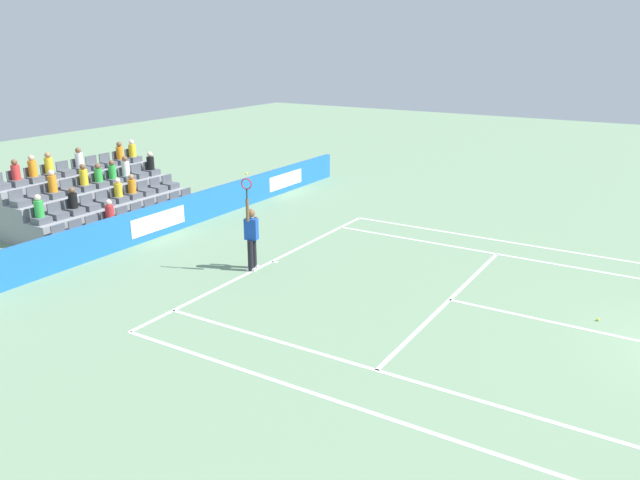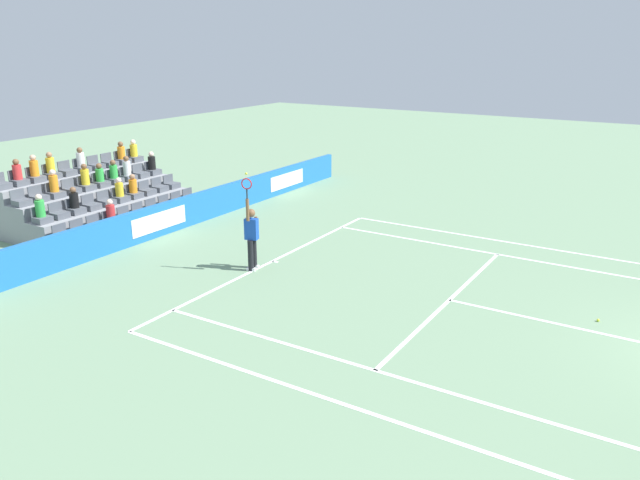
# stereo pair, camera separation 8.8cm
# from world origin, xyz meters

# --- Properties ---
(line_baseline) EXTENTS (10.97, 0.10, 0.01)m
(line_baseline) POSITION_xyz_m (0.00, -11.89, 0.00)
(line_baseline) COLOR white
(line_baseline) RESTS_ON ground
(line_service) EXTENTS (8.23, 0.10, 0.01)m
(line_service) POSITION_xyz_m (0.00, -6.40, 0.00)
(line_service) COLOR white
(line_service) RESTS_ON ground
(line_centre_service) EXTENTS (0.10, 6.40, 0.01)m
(line_centre_service) POSITION_xyz_m (0.00, -3.20, 0.00)
(line_centre_service) COLOR white
(line_centre_service) RESTS_ON ground
(line_singles_sideline_left) EXTENTS (0.10, 11.89, 0.01)m
(line_singles_sideline_left) POSITION_xyz_m (4.12, -5.95, 0.00)
(line_singles_sideline_left) COLOR white
(line_singles_sideline_left) RESTS_ON ground
(line_singles_sideline_right) EXTENTS (0.10, 11.89, 0.01)m
(line_singles_sideline_right) POSITION_xyz_m (-4.12, -5.95, 0.00)
(line_singles_sideline_right) COLOR white
(line_singles_sideline_right) RESTS_ON ground
(line_doubles_sideline_left) EXTENTS (0.10, 11.89, 0.01)m
(line_doubles_sideline_left) POSITION_xyz_m (5.49, -5.95, 0.00)
(line_doubles_sideline_left) COLOR white
(line_doubles_sideline_left) RESTS_ON ground
(line_doubles_sideline_right) EXTENTS (0.10, 11.89, 0.01)m
(line_doubles_sideline_right) POSITION_xyz_m (-5.49, -5.95, 0.00)
(line_doubles_sideline_right) COLOR white
(line_doubles_sideline_right) RESTS_ON ground
(line_centre_mark) EXTENTS (0.10, 0.20, 0.01)m
(line_centre_mark) POSITION_xyz_m (0.00, -11.79, 0.00)
(line_centre_mark) COLOR white
(line_centre_mark) RESTS_ON ground
(sponsor_barrier) EXTENTS (22.26, 0.22, 1.07)m
(sponsor_barrier) POSITION_xyz_m (0.00, -16.58, 0.54)
(sponsor_barrier) COLOR #1E66AD
(sponsor_barrier) RESTS_ON ground
(tennis_player) EXTENTS (0.54, 0.41, 2.85)m
(tennis_player) POSITION_xyz_m (0.85, -11.97, 0.99)
(tennis_player) COLOR black
(tennis_player) RESTS_ON ground
(stadium_stand) EXTENTS (6.20, 3.80, 2.60)m
(stadium_stand) POSITION_xyz_m (0.00, -19.53, 0.70)
(stadium_stand) COLOR gray
(stadium_stand) RESTS_ON ground
(loose_tennis_ball) EXTENTS (0.07, 0.07, 0.07)m
(loose_tennis_ball) POSITION_xyz_m (-0.63, -3.01, 0.03)
(loose_tennis_ball) COLOR #D1E533
(loose_tennis_ball) RESTS_ON ground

